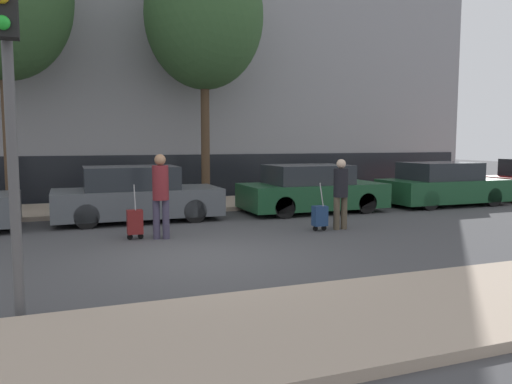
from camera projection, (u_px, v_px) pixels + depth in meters
ground_plane at (207, 257)px, 8.93m from camera, size 80.00×80.00×0.00m
sidewalk_near at (298, 326)px, 5.44m from camera, size 28.00×2.50×0.12m
sidewalk_far at (147, 207)px, 15.44m from camera, size 28.00×3.00×0.12m
building_facade at (129, 14)px, 17.89m from camera, size 28.00×2.37×13.32m
parked_car_1 at (136, 196)px, 13.00m from camera, size 4.24×1.82×1.43m
parked_car_2 at (311, 190)px, 14.64m from camera, size 4.17×1.91×1.39m
parked_car_3 at (442, 185)px, 16.23m from camera, size 4.01×1.92×1.40m
pedestrian_left at (161, 191)px, 10.53m from camera, size 0.34×0.34×1.81m
trolley_left at (135, 222)px, 10.54m from camera, size 0.34×0.29×1.17m
pedestrian_right at (341, 190)px, 11.70m from camera, size 0.35×0.34×1.66m
trolley_right at (320, 216)px, 11.56m from camera, size 0.34×0.29×1.12m
traffic_light at (7, 72)px, 5.44m from camera, size 0.28×0.47×3.97m
parked_bicycle at (113, 194)px, 15.11m from camera, size 1.77×0.06×0.96m
bare_tree_near_crossing at (204, 16)px, 15.78m from camera, size 3.77×3.77×8.21m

